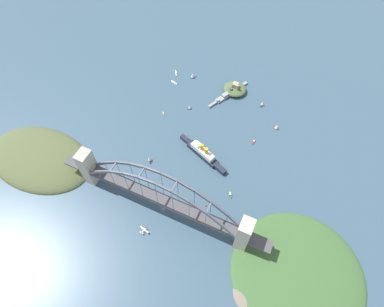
{
  "coord_description": "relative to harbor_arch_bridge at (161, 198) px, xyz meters",
  "views": [
    {
      "loc": [
        96.54,
        -126.32,
        347.52
      ],
      "look_at": [
        0.0,
        80.08,
        8.0
      ],
      "focal_mm": 30.05,
      "sensor_mm": 36.0,
      "label": 1
    }
  ],
  "objects": [
    {
      "name": "small_boat_6",
      "position": [
        -82.41,
        191.42,
        -28.01
      ],
      "size": [
        12.21,
        5.71,
        2.02
      ],
      "color": "silver",
      "rests_on": "ground"
    },
    {
      "name": "ocean_liner",
      "position": [
        11.51,
        88.01,
        -22.72
      ],
      "size": [
        76.34,
        34.63,
        21.4
      ],
      "color": "#1E2333",
      "rests_on": "ground"
    },
    {
      "name": "naval_cruiser",
      "position": [
        2.31,
        202.92,
        -25.95
      ],
      "size": [
        36.22,
        71.73,
        16.75
      ],
      "color": "gray",
      "rests_on": "ground"
    },
    {
      "name": "channel_marker_buoy",
      "position": [
        44.02,
        24.81,
        -27.62
      ],
      "size": [
        2.2,
        2.2,
        2.75
      ],
      "color": "red",
      "rests_on": "ground"
    },
    {
      "name": "harbor_arch_bridge",
      "position": [
        0.0,
        0.0,
        0.0
      ],
      "size": [
        253.75,
        17.38,
        73.96
      ],
      "color": "#BCB29E",
      "rests_on": "ground"
    },
    {
      "name": "small_boat_8",
      "position": [
        54.08,
        204.67,
        -25.15
      ],
      "size": [
        4.61,
        8.06,
        7.63
      ],
      "color": "black",
      "rests_on": "ground"
    },
    {
      "name": "small_boat_2",
      "position": [
        -68.08,
        129.27,
        -27.92
      ],
      "size": [
        6.09,
        5.98,
        2.35
      ],
      "color": "gold",
      "rests_on": "ground"
    },
    {
      "name": "ground_plane",
      "position": [
        0.0,
        -0.0,
        -28.74
      ],
      "size": [
        1400.0,
        1400.0,
        0.0
      ],
      "primitive_type": "plane",
      "color": "#385166"
    },
    {
      "name": "headland_west_shore",
      "position": [
        -177.95,
        -7.15,
        -28.74
      ],
      "size": [
        144.54,
        93.26,
        27.15
      ],
      "color": "#515B38",
      "rests_on": "ground"
    },
    {
      "name": "small_boat_1",
      "position": [
        -46.61,
        52.31,
        -24.22
      ],
      "size": [
        6.81,
        7.93,
        9.6
      ],
      "color": "black",
      "rests_on": "ground"
    },
    {
      "name": "fort_island_mid_harbor",
      "position": [
        7.88,
        213.93,
        -23.61
      ],
      "size": [
        33.88,
        32.18,
        16.86
      ],
      "color": "#4C6038",
      "rests_on": "ground"
    },
    {
      "name": "small_boat_3",
      "position": [
        64.06,
        51.27,
        -27.88
      ],
      "size": [
        7.84,
        10.42,
        2.44
      ],
      "color": "#2D6B3D",
      "rests_on": "ground"
    },
    {
      "name": "small_boat_4",
      "position": [
        85.26,
        171.91,
        -24.83
      ],
      "size": [
        8.4,
        7.49,
        8.4
      ],
      "color": "#B2231E",
      "rests_on": "ground"
    },
    {
      "name": "seaplane_taxiing_near_bridge",
      "position": [
        -6.33,
        -32.95,
        -26.68
      ],
      "size": [
        12.03,
        8.5,
        4.84
      ],
      "color": "#B7B7B2",
      "rests_on": "ground"
    },
    {
      "name": "small_boat_7",
      "position": [
        -61.38,
        214.43,
        -23.95
      ],
      "size": [
        8.13,
        8.81,
        10.29
      ],
      "color": "#234C8C",
      "rests_on": "ground"
    },
    {
      "name": "small_boat_9",
      "position": [
        -89.03,
        211.3,
        -27.9
      ],
      "size": [
        7.74,
        10.9,
        2.38
      ],
      "color": "silver",
      "rests_on": "ground"
    },
    {
      "name": "small_boat_5",
      "position": [
        64.65,
        137.11,
        -28.01
      ],
      "size": [
        2.33,
        9.45,
        2.06
      ],
      "color": "#B2231E",
      "rests_on": "ground"
    },
    {
      "name": "headland_east_shore",
      "position": [
        159.51,
        -8.1,
        -28.74
      ],
      "size": [
        140.04,
        137.7,
        17.17
      ],
      "color": "#3D6033",
      "rests_on": "ground"
    },
    {
      "name": "small_boat_0",
      "position": [
        -38.33,
        154.31,
        -24.97
      ],
      "size": [
        6.06,
        6.52,
        8.09
      ],
      "color": "brown",
      "rests_on": "ground"
    }
  ]
}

